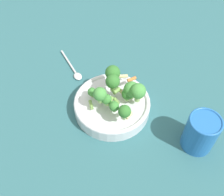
# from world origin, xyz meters

# --- Properties ---
(ground_plane) EXTENTS (3.00, 3.00, 0.00)m
(ground_plane) POSITION_xyz_m (0.00, 0.00, 0.00)
(ground_plane) COLOR #2D6066
(bowl) EXTENTS (0.23, 0.23, 0.04)m
(bowl) POSITION_xyz_m (0.00, 0.00, 0.02)
(bowl) COLOR silver
(bowl) RESTS_ON ground_plane
(pasta_salad) EXTENTS (0.17, 0.17, 0.08)m
(pasta_salad) POSITION_xyz_m (-0.02, 0.01, 0.09)
(pasta_salad) COLOR #8CB766
(pasta_salad) RESTS_ON bowl
(cup) EXTENTS (0.08, 0.08, 0.11)m
(cup) POSITION_xyz_m (-0.11, 0.24, 0.06)
(cup) COLOR #2366B2
(cup) RESTS_ON ground_plane
(spoon) EXTENTS (0.04, 0.16, 0.01)m
(spoon) POSITION_xyz_m (0.00, -0.21, 0.01)
(spoon) COLOR silver
(spoon) RESTS_ON ground_plane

